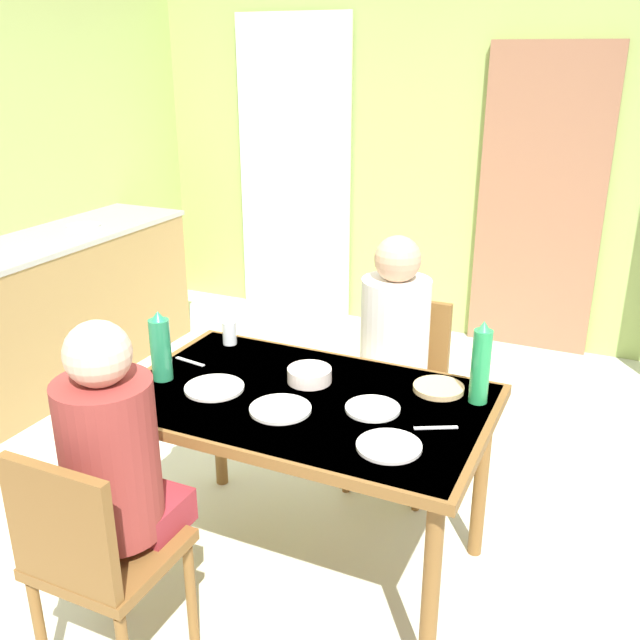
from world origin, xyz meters
name	(u,v)px	position (x,y,z in m)	size (l,w,h in m)	color
ground_plane	(231,521)	(0.00, 0.00, 0.00)	(6.91, 6.91, 0.00)	beige
wall_back	(423,148)	(0.00, 2.66, 1.30)	(4.35, 0.10, 2.61)	#9CB85F
door_wooden	(540,204)	(0.83, 2.58, 1.00)	(0.80, 0.05, 2.00)	#9A6549
curtain_panel	(294,171)	(-0.96, 2.56, 1.10)	(0.90, 0.03, 2.19)	white
kitchen_counter	(61,306)	(-1.74, 0.89, 0.45)	(0.61, 1.86, 0.91)	olive
dining_table	(303,416)	(0.41, -0.11, 0.67)	(1.36, 0.84, 0.75)	brown
chair_near_diner	(93,555)	(0.07, -0.89, 0.50)	(0.40, 0.40, 0.87)	brown
chair_far_diner	(401,381)	(0.54, 0.66, 0.50)	(0.40, 0.40, 0.87)	brown
person_near_diner	(113,453)	(0.07, -0.75, 0.78)	(0.30, 0.37, 0.77)	maroon
person_far_diner	(394,335)	(0.54, 0.53, 0.78)	(0.30, 0.37, 0.77)	white
water_bottle_green_near	(481,364)	(1.00, 0.12, 0.90)	(0.07, 0.07, 0.31)	green
water_bottle_green_far	(161,348)	(-0.15, -0.20, 0.88)	(0.08, 0.08, 0.28)	#268454
serving_bowl_center	(309,375)	(0.38, 0.02, 0.78)	(0.17, 0.17, 0.06)	silver
dinner_plate_near_left	(280,409)	(0.39, -0.24, 0.76)	(0.22, 0.22, 0.01)	white
dinner_plate_near_right	(389,446)	(0.82, -0.32, 0.76)	(0.21, 0.21, 0.01)	silver
dinner_plate_far_center	(373,409)	(0.68, -0.10, 0.76)	(0.20, 0.20, 0.01)	white
dinner_plate_far_side	(214,388)	(0.08, -0.19, 0.76)	(0.22, 0.22, 0.01)	white
drinking_glass_by_near_diner	(131,379)	(-0.19, -0.33, 0.80)	(0.06, 0.06, 0.10)	silver
drinking_glass_by_far_diner	(229,333)	(-0.09, 0.21, 0.80)	(0.06, 0.06, 0.10)	silver
bread_plate_sliced	(439,388)	(0.85, 0.15, 0.76)	(0.19, 0.19, 0.02)	#DBB77A
cutlery_knife_near	(436,428)	(0.92, -0.13, 0.75)	(0.15, 0.02, 0.00)	silver
cutlery_fork_near	(190,362)	(-0.14, -0.02, 0.75)	(0.15, 0.02, 0.00)	silver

